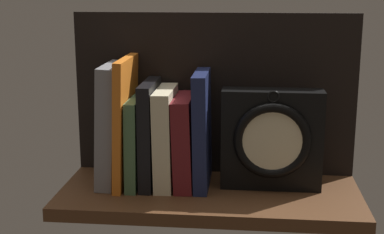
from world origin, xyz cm
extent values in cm
cube|color=#4C2D19|center=(0.00, 0.00, -1.25)|extent=(58.67, 24.92, 2.50)
cube|color=black|center=(0.00, 11.86, 16.90)|extent=(58.67, 1.20, 33.80)
cube|color=gray|center=(-19.96, 3.10, 12.06)|extent=(4.54, 13.85, 24.25)
cube|color=orange|center=(-17.12, 3.10, 12.73)|extent=(2.53, 16.32, 25.51)
cube|color=#476B44|center=(-14.90, 3.10, 8.87)|extent=(2.44, 15.09, 17.76)
cube|color=black|center=(-12.24, 3.10, 10.39)|extent=(2.53, 14.42, 20.79)
cube|color=beige|center=(-8.98, 3.10, 9.73)|extent=(3.70, 14.31, 19.51)
cube|color=maroon|center=(-5.21, 3.10, 8.99)|extent=(4.14, 14.05, 18.08)
cube|color=#192147|center=(-1.80, 3.10, 11.44)|extent=(3.12, 13.91, 22.93)
cube|color=black|center=(11.85, 3.37, 9.82)|extent=(19.63, 5.60, 19.63)
torus|color=black|center=(11.85, 0.17, 10.39)|extent=(14.86, 1.82, 14.86)
cylinder|color=beige|center=(11.85, 0.17, 10.39)|extent=(11.99, 0.60, 11.99)
cube|color=black|center=(10.42, -0.33, 10.70)|extent=(2.93, 0.30, 0.91)
cube|color=black|center=(13.83, -0.33, 11.65)|extent=(4.12, 0.30, 2.77)
torus|color=black|center=(11.85, 0.57, 18.82)|extent=(2.44, 0.44, 2.44)
camera|label=1|loc=(7.18, -104.07, 39.80)|focal=52.77mm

